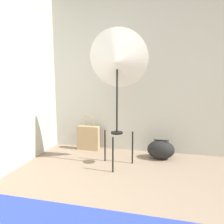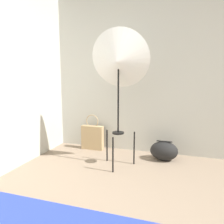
# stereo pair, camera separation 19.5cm
# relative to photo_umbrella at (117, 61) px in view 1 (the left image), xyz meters

# --- Properties ---
(wall_back) EXTENTS (8.00, 0.05, 2.60)m
(wall_back) POSITION_rel_photo_umbrella_xyz_m (0.44, 0.72, -0.10)
(wall_back) COLOR beige
(wall_back) RESTS_ON ground_plane
(photo_umbrella) EXTENTS (0.79, 0.45, 1.82)m
(photo_umbrella) POSITION_rel_photo_umbrella_xyz_m (0.00, 0.00, 0.00)
(photo_umbrella) COLOR black
(photo_umbrella) RESTS_ON ground_plane
(tote_bag) EXTENTS (0.37, 0.11, 0.59)m
(tote_bag) POSITION_rel_photo_umbrella_xyz_m (-0.61, 0.54, -1.20)
(tote_bag) COLOR tan
(tote_bag) RESTS_ON ground_plane
(duffel_bag) EXTENTS (0.40, 0.28, 0.29)m
(duffel_bag) POSITION_rel_photo_umbrella_xyz_m (0.58, 0.40, -1.27)
(duffel_bag) COLOR black
(duffel_bag) RESTS_ON ground_plane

